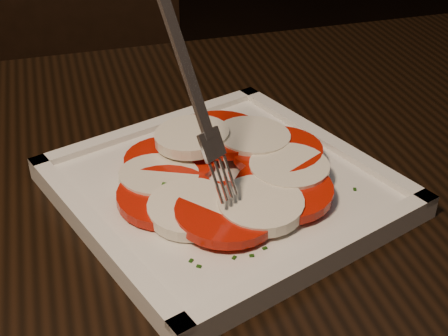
% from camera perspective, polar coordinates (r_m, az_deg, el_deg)
% --- Properties ---
extents(table, '(1.20, 0.80, 0.75)m').
position_cam_1_polar(table, '(0.58, 0.62, -12.78)').
color(table, black).
rests_on(table, ground).
extents(chair, '(0.51, 0.51, 0.93)m').
position_cam_1_polar(chair, '(1.20, -14.05, 5.48)').
color(chair, black).
rests_on(chair, ground).
extents(plate, '(0.32, 0.32, 0.01)m').
position_cam_1_polar(plate, '(0.54, -0.00, -2.00)').
color(plate, silver).
rests_on(plate, table).
extents(caprese_salad, '(0.20, 0.21, 0.03)m').
position_cam_1_polar(caprese_salad, '(0.53, 0.01, -0.36)').
color(caprese_salad, '#BD0F04').
rests_on(caprese_salad, plate).
extents(fork, '(0.07, 0.08, 0.17)m').
position_cam_1_polar(fork, '(0.46, -3.83, 7.91)').
color(fork, white).
rests_on(fork, caprese_salad).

